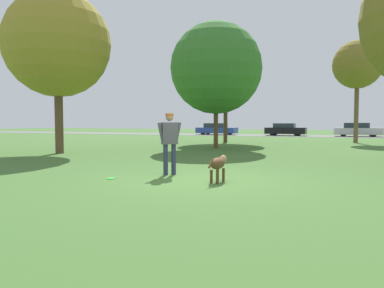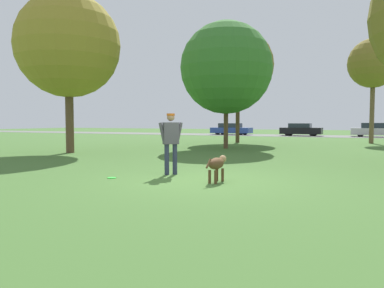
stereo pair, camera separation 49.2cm
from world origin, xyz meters
TOP-DOWN VIEW (x-y plane):
  - ground_plane at (0.00, 0.00)m, footprint 120.00×120.00m
  - far_road_strip at (0.00, 30.97)m, footprint 120.00×6.00m
  - person at (-1.17, 0.54)m, footprint 0.58×0.53m
  - dog at (0.46, -0.15)m, footprint 0.33×1.07m
  - frisbee at (-2.28, -0.69)m, footprint 0.24×0.24m
  - tree_far_left at (-4.24, 16.67)m, footprint 4.95×4.95m
  - tree_far_right at (4.36, 19.36)m, footprint 3.31×3.31m
  - tree_mid_center at (-3.08, 10.79)m, footprint 5.01×5.01m
  - tree_near_left at (-8.92, 5.08)m, footprint 4.84×4.84m
  - parked_car_blue at (-9.49, 31.16)m, footprint 4.53×1.95m
  - parked_car_black at (-1.92, 31.07)m, footprint 4.17×1.87m
  - parked_car_silver at (4.98, 31.20)m, footprint 4.43×1.72m

SIDE VIEW (x-z plane):
  - ground_plane at x=0.00m, z-range 0.00..0.00m
  - far_road_strip at x=0.00m, z-range 0.00..0.01m
  - frisbee at x=-2.28m, z-range 0.00..0.02m
  - dog at x=0.46m, z-range 0.13..0.76m
  - parked_car_blue at x=-9.49m, z-range -0.01..1.27m
  - parked_car_black at x=-1.92m, z-range -0.01..1.28m
  - parked_car_silver at x=4.98m, z-range -0.01..1.34m
  - person at x=-1.17m, z-range 0.16..1.87m
  - tree_mid_center at x=-3.08m, z-range 0.94..7.85m
  - tree_near_left at x=-8.92m, z-range 1.29..8.75m
  - tree_far_right at x=4.36m, z-range 1.84..8.89m
  - tree_far_left at x=-4.24m, z-range 1.47..9.36m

